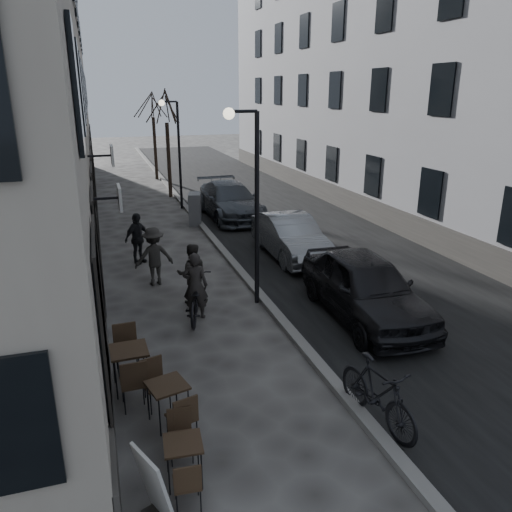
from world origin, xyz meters
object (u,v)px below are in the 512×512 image
car_near (365,287)px  moped (378,393)px  bistro_set_b (168,399)px  tree_near (166,107)px  pedestrian_mid (154,256)px  streetlamp_far (175,143)px  utility_cabinet (195,209)px  sign_board (157,495)px  tree_far (152,104)px  pedestrian_far (137,238)px  car_mid (290,237)px  bistro_set_a (184,458)px  bicycle (196,298)px  bistro_set_c (130,365)px  pedestrian_near (192,274)px  car_far (230,201)px  streetlamp_near (250,187)px

car_near → moped: 4.34m
bistro_set_b → tree_near: bearing=66.8°
pedestrian_mid → car_near: pedestrian_mid is taller
streetlamp_far → car_near: 14.10m
utility_cabinet → car_near: size_ratio=0.28×
bistro_set_b → sign_board: sign_board is taller
streetlamp_far → tree_far: 9.12m
pedestrian_mid → pedestrian_far: 2.16m
car_mid → moped: car_mid is taller
sign_board → bistro_set_a: bearing=31.8°
utility_cabinet → bicycle: 9.34m
pedestrian_far → moped: bearing=-110.1°
bistro_set_a → bistro_set_c: 2.76m
bistro_set_a → pedestrian_mid: 8.13m
sign_board → pedestrian_near: bearing=52.2°
tree_far → pedestrian_far: 17.29m
utility_cabinet → car_near: bearing=-63.7°
pedestrian_near → car_near: size_ratio=0.35×
moped → streetlamp_far: bearing=83.0°
bistro_set_a → pedestrian_far: 10.25m
tree_near → car_near: 17.29m
sign_board → moped: size_ratio=0.59×
car_far → pedestrian_far: bearing=-132.4°
sign_board → pedestrian_far: pedestrian_far is taller
pedestrian_near → tree_near: bearing=-88.9°
car_mid → bistro_set_b: bearing=-124.2°
streetlamp_near → utility_cabinet: size_ratio=3.77×
pedestrian_mid → car_far: 8.45m
pedestrian_mid → moped: pedestrian_mid is taller
tree_near → pedestrian_far: size_ratio=3.37×
streetlamp_near → pedestrian_far: size_ratio=3.01×
utility_cabinet → pedestrian_near: pedestrian_near is taller
sign_board → utility_cabinet: utility_cabinet is taller
bistro_set_b → moped: bearing=-32.6°
pedestrian_mid → utility_cabinet: bearing=-117.3°
tree_near → car_near: (2.40, -16.68, -3.85)m
bistro_set_b → bistro_set_c: size_ratio=0.93×
streetlamp_far → bicycle: streetlamp_far is taller
tree_far → car_far: (1.88, -11.49, -3.89)m
streetlamp_far → pedestrian_near: streetlamp_far is taller
sign_board → car_near: car_near is taller
bistro_set_c → pedestrian_near: (1.91, 3.71, 0.31)m
bistro_set_c → car_near: (5.86, 1.51, 0.30)m
streetlamp_near → pedestrian_mid: streetlamp_near is taller
tree_far → bicycle: tree_far is taller
tree_near → utility_cabinet: tree_near is taller
streetlamp_near → bistro_set_b: streetlamp_near is taller
utility_cabinet → tree_far: bearing=104.7°
bicycle → sign_board: bearing=91.8°
tree_far → car_mid: size_ratio=1.30×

